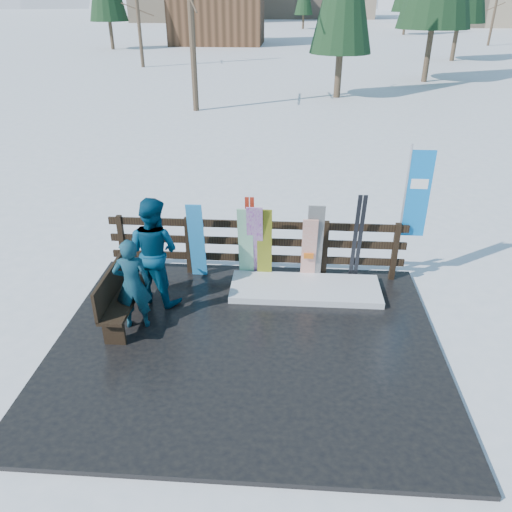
# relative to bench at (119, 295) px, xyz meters

# --- Properties ---
(ground) EXTENTS (700.00, 700.00, 0.00)m
(ground) POSITION_rel_bench_xyz_m (2.11, -0.45, -0.60)
(ground) COLOR white
(ground) RESTS_ON ground
(deck) EXTENTS (6.00, 5.00, 0.08)m
(deck) POSITION_rel_bench_xyz_m (2.11, -0.45, -0.56)
(deck) COLOR black
(deck) RESTS_ON ground
(fence) EXTENTS (5.60, 0.10, 1.15)m
(fence) POSITION_rel_bench_xyz_m (2.11, 1.75, 0.14)
(fence) COLOR black
(fence) RESTS_ON deck
(snow_patch) EXTENTS (2.72, 1.00, 0.12)m
(snow_patch) POSITION_rel_bench_xyz_m (3.05, 1.15, -0.46)
(snow_patch) COLOR white
(snow_patch) RESTS_ON deck
(bench) EXTENTS (0.41, 1.50, 0.97)m
(bench) POSITION_rel_bench_xyz_m (0.00, 0.00, 0.00)
(bench) COLOR black
(bench) RESTS_ON deck
(snowboard_0) EXTENTS (0.29, 0.28, 1.55)m
(snowboard_0) POSITION_rel_bench_xyz_m (1.02, 1.53, 0.26)
(snowboard_0) COLOR #2890DD
(snowboard_0) RESTS_ON deck
(snowboard_1) EXTENTS (0.28, 0.37, 1.52)m
(snowboard_1) POSITION_rel_bench_xyz_m (1.93, 1.53, 0.24)
(snowboard_1) COLOR white
(snowboard_1) RESTS_ON deck
(snowboard_2) EXTENTS (0.27, 0.27, 1.49)m
(snowboard_2) POSITION_rel_bench_xyz_m (2.28, 1.53, 0.23)
(snowboard_2) COLOR yellow
(snowboard_2) RESTS_ON deck
(snowboard_3) EXTENTS (0.29, 0.43, 1.56)m
(snowboard_3) POSITION_rel_bench_xyz_m (2.10, 1.53, 0.27)
(snowboard_3) COLOR silver
(snowboard_3) RESTS_ON deck
(snowboard_4) EXTENTS (0.30, 0.32, 1.60)m
(snowboard_4) POSITION_rel_bench_xyz_m (3.19, 1.53, 0.29)
(snowboard_4) COLOR black
(snowboard_4) RESTS_ON deck
(snowboard_5) EXTENTS (0.27, 0.32, 1.34)m
(snowboard_5) POSITION_rel_bench_xyz_m (3.10, 1.53, 0.15)
(snowboard_5) COLOR white
(snowboard_5) RESTS_ON deck
(ski_pair_a) EXTENTS (0.16, 0.26, 1.69)m
(ski_pair_a) POSITION_rel_bench_xyz_m (2.01, 1.60, 0.33)
(ski_pair_a) COLOR #AB2615
(ski_pair_a) RESTS_ON deck
(ski_pair_b) EXTENTS (0.17, 0.31, 1.79)m
(ski_pair_b) POSITION_rel_bench_xyz_m (3.97, 1.60, 0.38)
(ski_pair_b) COLOR black
(ski_pair_b) RESTS_ON deck
(rental_flag) EXTENTS (0.45, 0.04, 2.60)m
(rental_flag) POSITION_rel_bench_xyz_m (4.92, 1.80, 1.09)
(rental_flag) COLOR silver
(rental_flag) RESTS_ON deck
(person_front) EXTENTS (0.63, 0.47, 1.56)m
(person_front) POSITION_rel_bench_xyz_m (0.28, -0.09, 0.26)
(person_front) COLOR #124E54
(person_front) RESTS_ON deck
(person_back) EXTENTS (1.15, 1.04, 1.92)m
(person_back) POSITION_rel_bench_xyz_m (0.43, 0.73, 0.45)
(person_back) COLOR navy
(person_back) RESTS_ON deck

